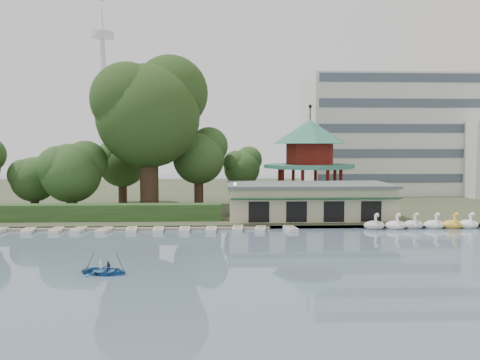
{
  "coord_description": "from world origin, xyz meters",
  "views": [
    {
      "loc": [
        0.04,
        -30.82,
        8.51
      ],
      "look_at": [
        2.0,
        18.0,
        5.0
      ],
      "focal_mm": 35.0,
      "sensor_mm": 36.0,
      "label": 1
    }
  ],
  "objects": [
    {
      "name": "office_building",
      "position": [
        32.67,
        49.0,
        9.73
      ],
      "size": [
        38.0,
        18.0,
        20.0
      ],
      "color": "silver",
      "rests_on": "shore"
    },
    {
      "name": "moored_rowboats",
      "position": [
        -10.13,
        15.77,
        0.18
      ],
      "size": [
        35.31,
        2.69,
        0.36
      ],
      "color": "silver",
      "rests_on": "ground"
    },
    {
      "name": "dock",
      "position": [
        -12.0,
        17.2,
        0.12
      ],
      "size": [
        34.0,
        1.6,
        0.24
      ],
      "primitive_type": "cube",
      "color": "gray",
      "rests_on": "ground"
    },
    {
      "name": "shore",
      "position": [
        0.0,
        52.0,
        0.2
      ],
      "size": [
        220.0,
        70.0,
        0.4
      ],
      "primitive_type": "cube",
      "color": "#424930",
      "rests_on": "ground"
    },
    {
      "name": "pavilion",
      "position": [
        12.0,
        32.0,
        7.48
      ],
      "size": [
        12.4,
        12.4,
        13.5
      ],
      "color": "#BAB28D",
      "rests_on": "shore"
    },
    {
      "name": "rowboat_with_passengers",
      "position": [
        -7.77,
        0.24,
        0.43
      ],
      "size": [
        4.73,
        3.82,
        2.01
      ],
      "color": "#2D6AA7",
      "rests_on": "ground"
    },
    {
      "name": "embankment",
      "position": [
        0.0,
        17.3,
        0.15
      ],
      "size": [
        220.0,
        0.6,
        0.3
      ],
      "primitive_type": "cube",
      "color": "gray",
      "rests_on": "ground"
    },
    {
      "name": "broadcast_tower",
      "position": [
        -42.0,
        140.0,
        33.98
      ],
      "size": [
        8.0,
        8.0,
        96.0
      ],
      "color": "silver",
      "rests_on": "ground"
    },
    {
      "name": "ground_plane",
      "position": [
        0.0,
        0.0,
        0.0
      ],
      "size": [
        220.0,
        220.0,
        0.0
      ],
      "primitive_type": "plane",
      "color": "slate",
      "rests_on": "ground"
    },
    {
      "name": "small_trees",
      "position": [
        -14.49,
        30.86,
        6.24
      ],
      "size": [
        39.12,
        17.04,
        10.76
      ],
      "color": "#3A281C",
      "rests_on": "shore"
    },
    {
      "name": "boathouse",
      "position": [
        10.0,
        21.97,
        2.37
      ],
      "size": [
        18.6,
        9.39,
        3.9
      ],
      "color": "#BAB28D",
      "rests_on": "shore"
    },
    {
      "name": "hedge",
      "position": [
        -15.0,
        20.5,
        1.3
      ],
      "size": [
        30.0,
        2.0,
        1.8
      ],
      "primitive_type": "cube",
      "color": "#2D4D21",
      "rests_on": "shore"
    },
    {
      "name": "big_tree",
      "position": [
        -8.83,
        28.21,
        13.27
      ],
      "size": [
        14.09,
        13.13,
        19.74
      ],
      "color": "#3A281C",
      "rests_on": "shore"
    },
    {
      "name": "swan_boats",
      "position": [
        25.43,
        16.52,
        0.4
      ],
      "size": [
        22.11,
        2.05,
        1.92
      ],
      "color": "silver",
      "rests_on": "ground"
    },
    {
      "name": "lamp_post",
      "position": [
        1.5,
        19.0,
        3.34
      ],
      "size": [
        0.36,
        0.36,
        4.28
      ],
      "color": "black",
      "rests_on": "shore"
    }
  ]
}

